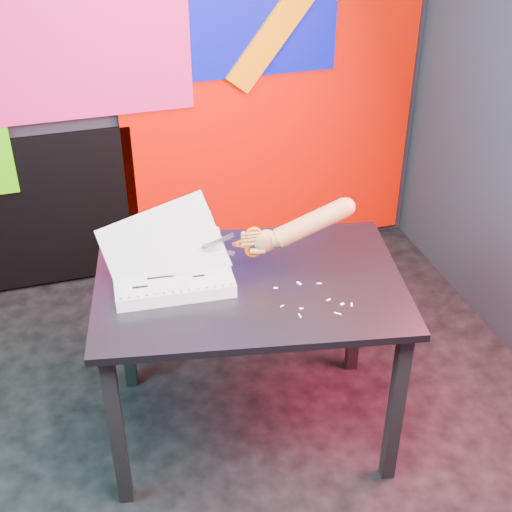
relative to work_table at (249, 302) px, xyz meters
name	(u,v)px	position (x,y,z in m)	size (l,w,h in m)	color
room	(216,156)	(-0.15, -0.16, 0.70)	(3.01, 3.01, 2.71)	black
backdrop	(160,108)	(-0.09, 1.30, 0.30)	(2.88, 0.05, 2.08)	#C00900
work_table	(249,302)	(0.00, 0.00, 0.00)	(1.26, 0.95, 0.75)	black
printout_stack	(172,274)	(-0.27, 0.09, 0.13)	(0.48, 0.34, 0.32)	white
scissors	(249,243)	(0.02, 0.05, 0.23)	(0.23, 0.03, 0.13)	#ADADAD
hand_forearm	(304,226)	(0.22, 0.04, 0.28)	(0.42, 0.10, 0.19)	olive
paper_clippings	(315,299)	(0.19, -0.17, 0.10)	(0.25, 0.23, 0.00)	white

